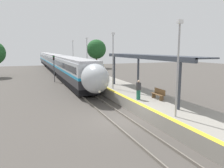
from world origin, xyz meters
TOP-DOWN VIEW (x-y plane):
  - ground_plane at (0.00, 0.00)m, footprint 120.00×120.00m
  - rail_left at (-0.72, 0.00)m, footprint 0.08×90.00m
  - rail_right at (0.72, 0.00)m, footprint 0.08×90.00m
  - train at (0.00, 38.62)m, footprint 2.83×68.43m
  - platform_right at (3.84, 0.00)m, footprint 4.20×64.00m
  - platform_bench at (4.20, 1.47)m, footprint 0.44×1.59m
  - person_waiting at (2.53, 1.97)m, footprint 0.36×0.22m
  - railway_signal at (-2.16, 21.64)m, footprint 0.28×0.28m
  - lamppost_near at (2.47, -3.13)m, footprint 0.36×0.20m
  - lamppost_mid at (2.47, 7.70)m, footprint 0.36×0.20m
  - lamppost_far at (2.47, 18.53)m, footprint 0.36×0.20m
  - lamppost_farthest at (2.47, 29.36)m, footprint 0.36×0.20m
  - station_canopy at (4.28, 4.28)m, footprint 2.02×15.22m
  - background_tree_right at (12.00, 44.50)m, footprint 5.34×5.34m

SIDE VIEW (x-z plane):
  - ground_plane at x=0.00m, z-range 0.00..0.00m
  - rail_left at x=-0.72m, z-range 0.00..0.15m
  - rail_right at x=0.72m, z-range 0.00..0.15m
  - platform_right at x=3.84m, z-range 0.00..0.97m
  - platform_bench at x=4.20m, z-range 0.99..1.88m
  - person_waiting at x=2.53m, z-range 0.99..2.66m
  - train at x=0.00m, z-range 0.29..4.27m
  - railway_signal at x=-2.16m, z-range 0.48..4.71m
  - lamppost_near at x=2.47m, z-range 1.36..7.33m
  - lamppost_mid at x=2.47m, z-range 1.36..7.33m
  - lamppost_far at x=2.47m, z-range 1.36..7.33m
  - lamppost_farthest at x=2.47m, z-range 1.36..7.33m
  - station_canopy at x=4.28m, z-range 2.56..6.27m
  - background_tree_right at x=12.00m, z-range 1.25..9.13m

